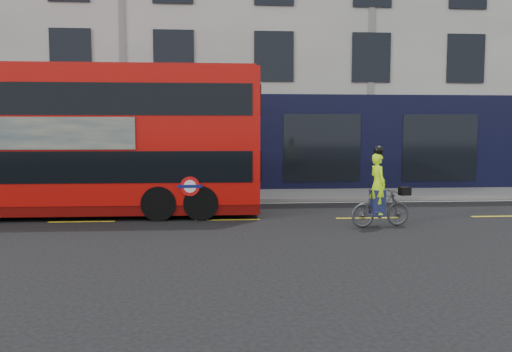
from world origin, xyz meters
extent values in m
plane|color=black|center=(0.00, 0.00, 0.00)|extent=(120.00, 120.00, 0.00)
cube|color=slate|center=(0.00, 6.50, 0.06)|extent=(60.00, 3.00, 0.12)
cube|color=gray|center=(0.00, 5.00, 0.07)|extent=(60.00, 0.12, 0.13)
cube|color=beige|center=(0.00, 13.00, 7.50)|extent=(50.00, 10.00, 15.00)
cube|color=black|center=(0.00, 7.98, 2.00)|extent=(50.00, 0.08, 4.00)
cube|color=silver|center=(0.00, 4.70, 0.00)|extent=(58.00, 0.10, 0.01)
cube|color=#B30B07|center=(-0.41, 2.63, 2.35)|extent=(10.68, 2.50, 3.83)
cube|color=#590503|center=(-0.41, 2.63, 0.29)|extent=(10.68, 2.45, 0.29)
cube|color=black|center=(-0.41, 2.63, 1.50)|extent=(10.25, 2.53, 0.87)
cube|color=black|center=(-0.41, 2.63, 3.34)|extent=(10.25, 2.53, 0.87)
cube|color=#940E0A|center=(-0.41, 2.63, 4.28)|extent=(10.47, 2.40, 0.08)
cube|color=black|center=(4.94, 2.59, 1.50)|extent=(0.05, 2.18, 0.87)
cube|color=black|center=(4.94, 2.59, 3.34)|extent=(0.05, 2.18, 0.87)
cube|color=tan|center=(-1.39, 1.39, 2.42)|extent=(5.82, 0.08, 0.87)
cylinder|color=red|center=(2.97, 1.36, 0.97)|extent=(0.54, 0.02, 0.54)
cylinder|color=white|center=(2.97, 1.36, 0.97)|extent=(0.35, 0.02, 0.35)
cube|color=#0C1459|center=(2.97, 1.35, 0.97)|extent=(0.68, 0.02, 0.09)
cylinder|color=black|center=(3.27, 2.60, 0.48)|extent=(0.99, 2.48, 0.97)
cylinder|color=black|center=(2.11, 2.61, 0.48)|extent=(0.99, 2.48, 0.97)
imported|color=#3E4143|center=(7.95, 0.19, 0.50)|extent=(1.71, 0.77, 0.99)
imported|color=#B5F512|center=(7.86, 0.17, 1.12)|extent=(0.48, 0.63, 1.57)
cube|color=black|center=(8.63, 0.32, 0.91)|extent=(0.31, 0.26, 0.21)
cube|color=#1D234E|center=(7.86, 0.17, 0.63)|extent=(0.36, 0.42, 0.68)
sphere|color=black|center=(7.86, 0.17, 1.99)|extent=(0.25, 0.25, 0.25)
camera|label=1|loc=(3.79, -12.34, 2.44)|focal=35.00mm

